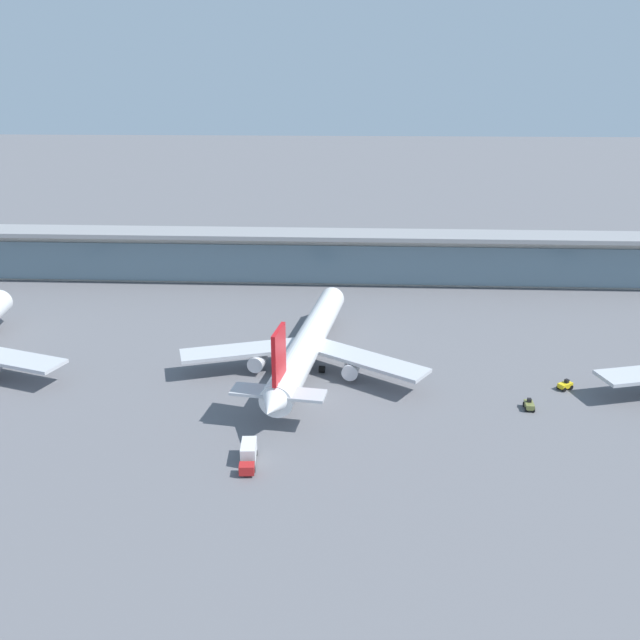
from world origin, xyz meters
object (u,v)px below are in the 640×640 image
Objects in this scene: airliner_centre_stand at (308,343)px; service_truck_under_wing_yellow at (565,385)px; service_truck_near_nose_olive at (529,405)px; service_truck_by_tail_red at (248,454)px.

airliner_centre_stand is 51.32m from service_truck_under_wing_yellow.
service_truck_under_wing_yellow is at bearing 43.48° from service_truck_near_nose_olive.
service_truck_by_tail_red is at bearing -157.29° from service_truck_near_nose_olive.
airliner_centre_stand reaches higher than service_truck_under_wing_yellow.
airliner_centre_stand reaches higher than service_truck_by_tail_red.
service_truck_under_wing_yellow is at bearing 26.66° from service_truck_by_tail_red.
service_truck_by_tail_red is (-57.44, -28.84, 0.82)m from service_truck_under_wing_yellow.
service_truck_near_nose_olive is (41.52, -15.96, -4.69)m from airliner_centre_stand.
service_truck_near_nose_olive is 0.40× the size of service_truck_by_tail_red.
service_truck_near_nose_olive is at bearing -136.52° from service_truck_under_wing_yellow.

